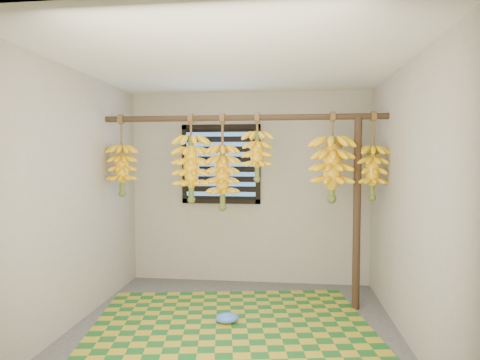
# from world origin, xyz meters

# --- Properties ---
(floor) EXTENTS (3.00, 3.00, 0.01)m
(floor) POSITION_xyz_m (0.00, 0.00, -0.01)
(floor) COLOR #454545
(floor) RESTS_ON ground
(ceiling) EXTENTS (3.00, 3.00, 0.01)m
(ceiling) POSITION_xyz_m (0.00, 0.00, 2.40)
(ceiling) COLOR silver
(ceiling) RESTS_ON wall_back
(wall_back) EXTENTS (3.00, 0.01, 2.40)m
(wall_back) POSITION_xyz_m (0.00, 1.50, 1.20)
(wall_back) COLOR gray
(wall_back) RESTS_ON floor
(wall_left) EXTENTS (0.01, 3.00, 2.40)m
(wall_left) POSITION_xyz_m (-1.50, 0.00, 1.20)
(wall_left) COLOR gray
(wall_left) RESTS_ON floor
(wall_right) EXTENTS (0.01, 3.00, 2.40)m
(wall_right) POSITION_xyz_m (1.50, 0.00, 1.20)
(wall_right) COLOR gray
(wall_right) RESTS_ON floor
(window) EXTENTS (1.00, 0.04, 1.00)m
(window) POSITION_xyz_m (-0.35, 1.48, 1.50)
(window) COLOR black
(window) RESTS_ON wall_back
(hanging_pole) EXTENTS (3.00, 0.06, 0.06)m
(hanging_pole) POSITION_xyz_m (0.00, 0.70, 2.00)
(hanging_pole) COLOR #3C291B
(hanging_pole) RESTS_ON wall_left
(support_post) EXTENTS (0.08, 0.08, 2.00)m
(support_post) POSITION_xyz_m (1.20, 0.70, 1.00)
(support_post) COLOR #3C291B
(support_post) RESTS_ON floor
(woven_mat) EXTENTS (2.88, 2.45, 0.01)m
(woven_mat) POSITION_xyz_m (-0.02, 0.04, 0.01)
(woven_mat) COLOR #1A5921
(woven_mat) RESTS_ON floor
(plastic_bag) EXTENTS (0.26, 0.22, 0.09)m
(plastic_bag) POSITION_xyz_m (-0.08, 0.16, 0.06)
(plastic_bag) COLOR #3C6EE2
(plastic_bag) RESTS_ON woven_mat
(banana_bunch_a) EXTENTS (0.30, 0.30, 0.89)m
(banana_bunch_a) POSITION_xyz_m (-1.33, 0.70, 1.45)
(banana_bunch_a) COLOR brown
(banana_bunch_a) RESTS_ON hanging_pole
(banana_bunch_b) EXTENTS (0.40, 0.40, 0.94)m
(banana_bunch_b) POSITION_xyz_m (-0.55, 0.70, 1.46)
(banana_bunch_b) COLOR brown
(banana_bunch_b) RESTS_ON hanging_pole
(banana_bunch_c) EXTENTS (0.34, 0.34, 1.02)m
(banana_bunch_c) POSITION_xyz_m (-0.21, 0.70, 1.37)
(banana_bunch_c) COLOR brown
(banana_bunch_c) RESTS_ON hanging_pole
(banana_bunch_d) EXTENTS (0.31, 0.31, 0.72)m
(banana_bunch_d) POSITION_xyz_m (0.17, 0.70, 1.60)
(banana_bunch_d) COLOR brown
(banana_bunch_d) RESTS_ON hanging_pole
(banana_bunch_e) EXTENTS (0.42, 0.42, 0.92)m
(banana_bunch_e) POSITION_xyz_m (0.94, 0.70, 1.46)
(banana_bunch_e) COLOR brown
(banana_bunch_e) RESTS_ON hanging_pole
(banana_bunch_f) EXTENTS (0.29, 0.29, 0.90)m
(banana_bunch_f) POSITION_xyz_m (1.35, 0.70, 1.43)
(banana_bunch_f) COLOR brown
(banana_bunch_f) RESTS_ON hanging_pole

